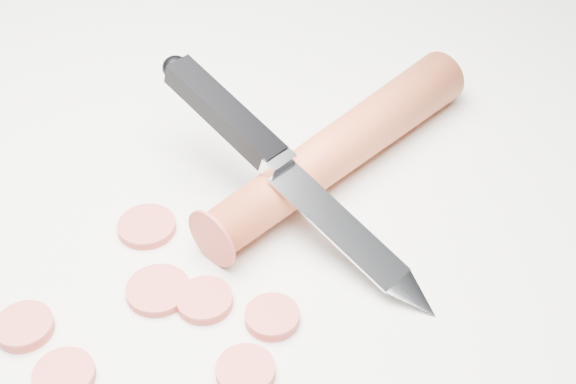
% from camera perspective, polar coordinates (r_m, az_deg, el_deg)
% --- Properties ---
extents(ground, '(2.40, 2.40, 0.00)m').
position_cam_1_polar(ground, '(0.48, -5.17, -4.11)').
color(ground, silver).
rests_on(ground, ground).
extents(carrot, '(0.13, 0.22, 0.03)m').
position_cam_1_polar(carrot, '(0.52, 3.75, 3.16)').
color(carrot, '#C44924').
rests_on(carrot, ground).
extents(carrot_slice_0, '(0.03, 0.03, 0.01)m').
position_cam_1_polar(carrot_slice_0, '(0.46, -18.24, -9.07)').
color(carrot_slice_0, '#C84639').
rests_on(carrot_slice_0, ground).
extents(carrot_slice_1, '(0.03, 0.03, 0.01)m').
position_cam_1_polar(carrot_slice_1, '(0.43, -15.63, -12.43)').
color(carrot_slice_1, '#C84639').
rests_on(carrot_slice_1, ground).
extents(carrot_slice_2, '(0.04, 0.04, 0.01)m').
position_cam_1_polar(carrot_slice_2, '(0.50, -10.01, -2.43)').
color(carrot_slice_2, '#C84639').
rests_on(carrot_slice_2, ground).
extents(carrot_slice_3, '(0.03, 0.03, 0.01)m').
position_cam_1_polar(carrot_slice_3, '(0.44, -1.14, -8.88)').
color(carrot_slice_3, '#C84639').
rests_on(carrot_slice_3, ground).
extents(carrot_slice_4, '(0.03, 0.03, 0.01)m').
position_cam_1_polar(carrot_slice_4, '(0.42, -3.04, -12.58)').
color(carrot_slice_4, '#C84639').
rests_on(carrot_slice_4, ground).
extents(carrot_slice_5, '(0.04, 0.04, 0.01)m').
position_cam_1_polar(carrot_slice_5, '(0.46, -9.22, -6.91)').
color(carrot_slice_5, '#C84639').
rests_on(carrot_slice_5, ground).
extents(carrot_slice_7, '(0.03, 0.03, 0.01)m').
position_cam_1_polar(carrot_slice_7, '(0.45, -5.96, -7.66)').
color(carrot_slice_7, '#C84639').
rests_on(carrot_slice_7, ground).
extents(kitchen_knife, '(0.21, 0.12, 0.08)m').
position_cam_1_polar(kitchen_knife, '(0.47, 0.37, 1.30)').
color(kitchen_knife, silver).
rests_on(kitchen_knife, ground).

